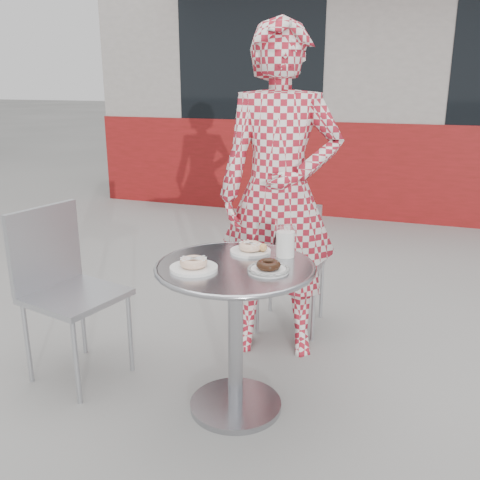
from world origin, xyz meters
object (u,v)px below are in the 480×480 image
(chair_left, at_px, (77,328))
(plate_checker, at_px, (268,268))
(plate_far, at_px, (251,248))
(chair_far, at_px, (290,288))
(milk_cup, at_px, (285,243))
(seated_person, at_px, (279,195))
(bistro_table, at_px, (235,302))
(plate_near, at_px, (194,265))

(chair_left, xyz_separation_m, plate_checker, (0.98, -0.03, 0.44))
(plate_far, bearing_deg, plate_checker, -55.60)
(chair_far, height_order, milk_cup, milk_cup)
(chair_left, height_order, plate_checker, chair_left)
(chair_far, xyz_separation_m, seated_person, (-0.01, -0.27, 0.61))
(chair_far, relative_size, milk_cup, 5.88)
(plate_far, bearing_deg, chair_left, -168.02)
(bistro_table, distance_m, plate_far, 0.26)
(bistro_table, xyz_separation_m, chair_far, (0.02, 0.89, -0.27))
(chair_left, xyz_separation_m, plate_near, (0.69, -0.11, 0.44))
(plate_far, distance_m, plate_near, 0.33)
(chair_far, distance_m, chair_left, 1.23)
(milk_cup, bearing_deg, plate_near, -136.98)
(milk_cup, bearing_deg, seated_person, 108.93)
(bistro_table, xyz_separation_m, plate_checker, (0.15, -0.03, 0.18))
(chair_left, bearing_deg, bistro_table, -77.26)
(chair_left, bearing_deg, plate_near, -86.24)
(plate_near, xyz_separation_m, plate_checker, (0.29, 0.08, -0.01))
(milk_cup, bearing_deg, chair_left, -169.99)
(chair_far, xyz_separation_m, milk_cup, (0.15, -0.72, 0.50))
(plate_near, relative_size, plate_checker, 1.14)
(seated_person, height_order, plate_near, seated_person)
(seated_person, xyz_separation_m, plate_near, (-0.15, -0.74, -0.15))
(seated_person, distance_m, plate_near, 0.77)
(plate_near, height_order, milk_cup, milk_cup)
(seated_person, bearing_deg, plate_near, -114.25)
(chair_left, distance_m, plate_near, 0.82)
(bistro_table, height_order, plate_near, plate_near)
(milk_cup, bearing_deg, chair_far, 101.62)
(plate_far, relative_size, plate_near, 0.93)
(bistro_table, height_order, chair_far, chair_far)
(plate_checker, bearing_deg, chair_far, 98.14)
(plate_checker, bearing_deg, plate_far, 124.40)
(milk_cup, bearing_deg, plate_far, 179.18)
(plate_near, distance_m, milk_cup, 0.42)
(bistro_table, distance_m, chair_far, 0.93)
(bistro_table, bearing_deg, chair_far, 88.77)
(seated_person, bearing_deg, chair_left, -155.86)
(chair_far, bearing_deg, plate_far, 86.54)
(plate_near, bearing_deg, plate_far, 62.48)
(chair_left, height_order, seated_person, seated_person)
(chair_left, relative_size, plate_far, 4.64)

